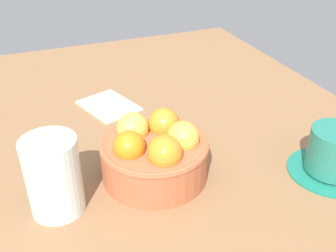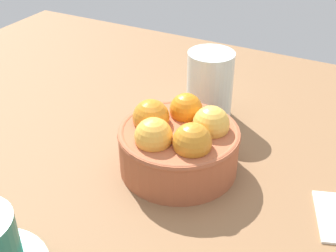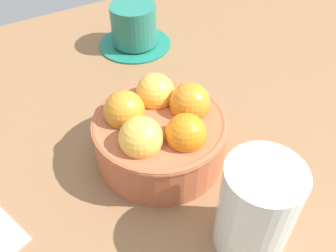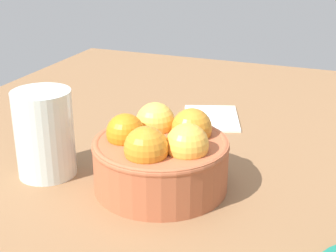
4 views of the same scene
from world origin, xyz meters
TOP-DOWN VIEW (x-y plane):
  - ground_plane at (0.00, 0.00)cm, footprint 120.97×87.06cm
  - terracotta_bowl at (-0.00, 0.03)cm, footprint 15.63×15.63cm
  - water_glass at (1.86, -14.28)cm, footprint 7.06×7.06cm
  - folded_napkin at (-23.53, -0.97)cm, footprint 13.34×11.61cm

SIDE VIEW (x-z plane):
  - ground_plane at x=0.00cm, z-range -4.96..0.00cm
  - folded_napkin at x=-23.53cm, z-range 0.00..0.60cm
  - terracotta_bowl at x=0.00cm, z-range -0.42..8.60cm
  - water_glass at x=1.86cm, z-range 0.00..10.63cm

